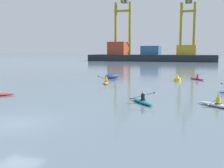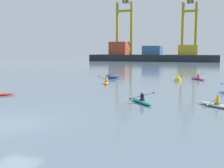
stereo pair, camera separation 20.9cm
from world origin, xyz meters
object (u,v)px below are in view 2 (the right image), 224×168
kayak_magenta (198,79)px  kayak_white (217,105)px  gantry_crane_west (124,21)px  channel_buoy (178,79)px  container_barge (151,55)px  gantry_crane_west_mid (189,21)px  capsized_dinghy (113,76)px  kayak_orange (107,82)px  kayak_teal (142,101)px

kayak_magenta → kayak_white: bearing=-84.6°
gantry_crane_west → channel_buoy: size_ratio=35.81×
container_barge → kayak_magenta: container_barge is taller
gantry_crane_west → kayak_white: 106.89m
gantry_crane_west_mid → kayak_white: 106.14m
kayak_white → capsized_dinghy: bearing=128.6°
kayak_orange → kayak_magenta: bearing=38.2°
capsized_dinghy → channel_buoy: 9.81m
capsized_dinghy → channel_buoy: channel_buoy is taller
gantry_crane_west_mid → channel_buoy: size_ratio=32.79×
kayak_teal → kayak_orange: size_ratio=0.88×
kayak_white → kayak_orange: (-12.89, 11.46, 0.00)m
capsized_dinghy → kayak_white: bearing=-51.4°
channel_buoy → kayak_magenta: (2.54, 3.02, -0.19)m
kayak_magenta → kayak_white: (1.92, -20.10, -0.00)m
kayak_magenta → kayak_orange: 13.96m
kayak_magenta → capsized_dinghy: bearing=-169.7°
kayak_teal → gantry_crane_west_mid: bearing=91.5°
gantry_crane_west → container_barge: bearing=-32.7°
capsized_dinghy → kayak_magenta: size_ratio=0.89×
gantry_crane_west_mid → kayak_teal: gantry_crane_west_mid is taller
container_barge → kayak_magenta: size_ratio=16.32×
kayak_magenta → kayak_white: kayak_white is taller
kayak_orange → channel_buoy: bearing=33.7°
gantry_crane_west → kayak_magenta: 87.83m
gantry_crane_west → capsized_dinghy: 85.85m
channel_buoy → kayak_magenta: channel_buoy is taller
kayak_magenta → kayak_teal: same height
kayak_teal → kayak_orange: bearing=121.7°
kayak_orange → gantry_crane_west_mid: bearing=87.3°
gantry_crane_west_mid → capsized_dinghy: (-5.79, -86.62, -16.57)m
gantry_crane_west → kayak_white: bearing=-69.8°
capsized_dinghy → kayak_magenta: 12.53m
kayak_white → channel_buoy: bearing=104.6°
kayak_teal → gantry_crane_west: bearing=107.2°
container_barge → gantry_crane_west: bearing=147.3°
gantry_crane_west_mid → capsized_dinghy: 88.38m
gantry_crane_west_mid → capsized_dinghy: bearing=-93.8°
kayak_teal → kayak_magenta: bearing=79.7°
gantry_crane_west → capsized_dinghy: bearing=-74.7°
container_barge → kayak_teal: (16.48, -90.13, -2.24)m
gantry_crane_west → kayak_white: size_ratio=12.22×
gantry_crane_west → gantry_crane_west_mid: bearing=11.1°
gantry_crane_west_mid → kayak_white: bearing=-85.4°
kayak_white → kayak_orange: bearing=138.4°
container_barge → gantry_crane_west_mid: gantry_crane_west_mid is taller
kayak_white → kayak_magenta: bearing=95.4°
kayak_white → kayak_orange: size_ratio=0.85×
capsized_dinghy → channel_buoy: size_ratio=2.77×
capsized_dinghy → kayak_magenta: kayak_magenta is taller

